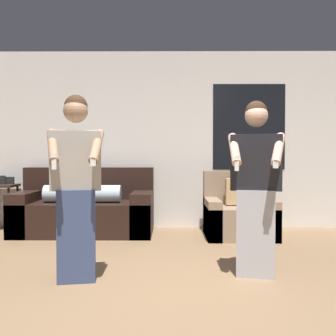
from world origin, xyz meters
TOP-DOWN VIEW (x-y plane):
  - ground_plane at (0.00, 0.00)m, footprint 14.00×14.00m
  - wall_back at (0.02, 3.27)m, footprint 6.67×0.07m
  - couch at (-1.14, 2.78)m, footprint 1.92×0.90m
  - armchair at (1.02, 2.59)m, footprint 0.92×0.85m
  - side_table at (-2.44, 3.00)m, footprint 0.43×0.41m
  - person_left at (-0.75, 0.64)m, footprint 0.49×0.53m
  - person_right at (0.86, 0.80)m, footprint 0.52×0.54m

SIDE VIEW (x-z plane):
  - ground_plane at x=0.00m, z-range 0.00..0.00m
  - armchair at x=1.02m, z-range -0.14..0.74m
  - couch at x=-1.14m, z-range -0.14..0.79m
  - side_table at x=-2.44m, z-range 0.15..0.98m
  - person_right at x=0.86m, z-range 0.00..1.60m
  - person_left at x=-0.75m, z-range 0.01..1.64m
  - wall_back at x=0.02m, z-range 0.00..2.70m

